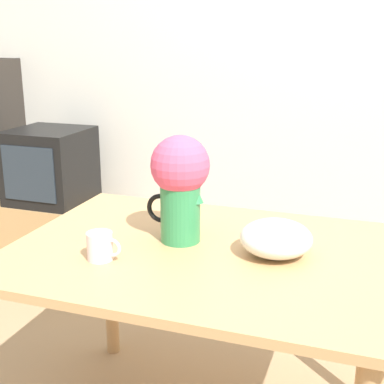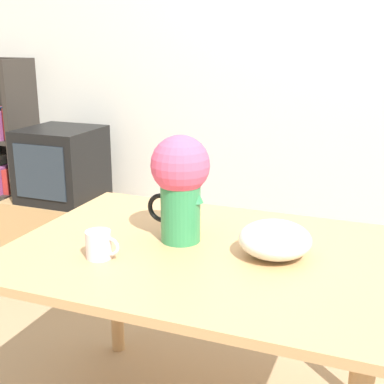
# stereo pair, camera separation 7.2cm
# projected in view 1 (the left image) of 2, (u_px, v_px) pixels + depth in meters

# --- Properties ---
(wall_back) EXTENTS (8.00, 0.05, 2.60)m
(wall_back) POSITION_uv_depth(u_px,v_px,m) (309.00, 64.00, 3.04)
(wall_back) COLOR silver
(wall_back) RESTS_ON ground_plane
(table) EXTENTS (1.26, 0.95, 0.77)m
(table) POSITION_uv_depth(u_px,v_px,m) (199.00, 276.00, 1.83)
(table) COLOR tan
(table) RESTS_ON ground_plane
(flower_vase) EXTENTS (0.23, 0.20, 0.37)m
(flower_vase) POSITION_uv_depth(u_px,v_px,m) (180.00, 180.00, 1.81)
(flower_vase) COLOR #2D844C
(flower_vase) RESTS_ON table
(coffee_mug) EXTENTS (0.12, 0.08, 0.09)m
(coffee_mug) POSITION_uv_depth(u_px,v_px,m) (101.00, 246.00, 1.70)
(coffee_mug) COLOR silver
(coffee_mug) RESTS_ON table
(white_bowl) EXTENTS (0.24, 0.24, 0.12)m
(white_bowl) POSITION_uv_depth(u_px,v_px,m) (276.00, 238.00, 1.73)
(white_bowl) COLOR silver
(white_bowl) RESTS_ON table
(tv_stand) EXTENTS (0.69, 0.46, 0.46)m
(tv_stand) POSITION_uv_depth(u_px,v_px,m) (56.00, 235.00, 3.42)
(tv_stand) COLOR tan
(tv_stand) RESTS_ON ground_plane
(tv_set) EXTENTS (0.44, 0.45, 0.45)m
(tv_set) POSITION_uv_depth(u_px,v_px,m) (50.00, 166.00, 3.29)
(tv_set) COLOR black
(tv_set) RESTS_ON tv_stand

